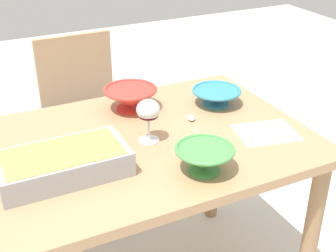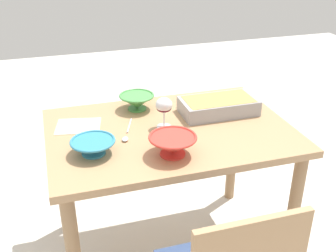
{
  "view_description": "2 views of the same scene",
  "coord_description": "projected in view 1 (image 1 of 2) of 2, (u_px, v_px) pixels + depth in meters",
  "views": [
    {
      "loc": [
        0.54,
        1.32,
        1.57
      ],
      "look_at": [
        -0.08,
        0.06,
        0.84
      ],
      "focal_mm": 49.51,
      "sensor_mm": 36.0,
      "label": 1
    },
    {
      "loc": [
        -0.53,
        -1.73,
        1.69
      ],
      "look_at": [
        -0.02,
        -0.04,
        0.81
      ],
      "focal_mm": 44.18,
      "sensor_mm": 36.0,
      "label": 2
    }
  ],
  "objects": [
    {
      "name": "dining_table",
      "position": [
        142.0,
        166.0,
        1.69
      ],
      "size": [
        1.19,
        0.82,
        0.77
      ],
      "color": "tan",
      "rests_on": "ground_plane"
    },
    {
      "name": "small_bowl",
      "position": [
        216.0,
        96.0,
        1.87
      ],
      "size": [
        0.2,
        0.2,
        0.07
      ],
      "color": "teal",
      "rests_on": "dining_table"
    },
    {
      "name": "casserole_dish",
      "position": [
        63.0,
        162.0,
        1.42
      ],
      "size": [
        0.4,
        0.21,
        0.08
      ],
      "color": "#99999E",
      "rests_on": "dining_table"
    },
    {
      "name": "wine_glass",
      "position": [
        148.0,
        113.0,
        1.57
      ],
      "size": [
        0.08,
        0.08,
        0.16
      ],
      "color": "white",
      "rests_on": "dining_table"
    },
    {
      "name": "serving_spoon",
      "position": [
        193.0,
        124.0,
        1.72
      ],
      "size": [
        0.1,
        0.24,
        0.01
      ],
      "color": "silver",
      "rests_on": "dining_table"
    },
    {
      "name": "napkin",
      "position": [
        266.0,
        133.0,
        1.68
      ],
      "size": [
        0.25,
        0.22,
        0.0
      ],
      "primitive_type": "cube",
      "rotation": [
        0.0,
        0.0,
        -0.21
      ],
      "color": "beige",
      "rests_on": "dining_table"
    },
    {
      "name": "chair",
      "position": [
        86.0,
        118.0,
        2.38
      ],
      "size": [
        0.41,
        0.43,
        0.91
      ],
      "color": "#334772",
      "rests_on": "ground_plane"
    },
    {
      "name": "mixing_bowl",
      "position": [
        204.0,
        158.0,
        1.44
      ],
      "size": [
        0.19,
        0.19,
        0.09
      ],
      "color": "#4C994C",
      "rests_on": "dining_table"
    },
    {
      "name": "serving_bowl",
      "position": [
        131.0,
        98.0,
        1.83
      ],
      "size": [
        0.21,
        0.21,
        0.09
      ],
      "color": "red",
      "rests_on": "dining_table"
    }
  ]
}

